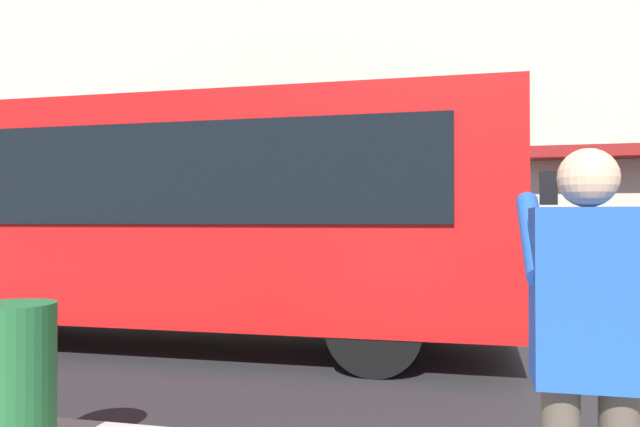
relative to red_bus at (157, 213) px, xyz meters
name	(u,v)px	position (x,y,z in m)	size (l,w,h in m)	color
ground_plane	(461,355)	(-3.88, -0.12, -1.68)	(60.00, 60.00, 0.00)	#232326
building_facade_far	(462,28)	(-3.89, -6.92, 4.30)	(28.00, 1.55, 12.00)	beige
red_bus	(157,213)	(0.00, 0.00, 0.00)	(9.05, 2.54, 3.08)	red
pedestrian_photographer	(590,340)	(-4.36, 4.84, -0.54)	(0.53, 0.52, 1.70)	#4C4238
rubbish_bin	(11,376)	(-1.14, 3.98, -1.08)	(0.53, 0.53, 0.91)	#1E592D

